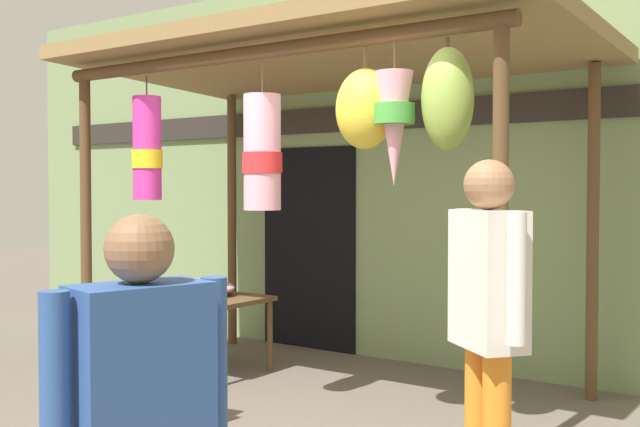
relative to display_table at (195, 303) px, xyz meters
name	(u,v)px	position (x,y,z in m)	size (l,w,h in m)	color
shop_facade	(441,163)	(1.65, 1.46, 1.23)	(11.26, 0.29, 3.64)	#7A9360
market_stall_canopy	(324,75)	(1.39, -0.02, 1.86)	(4.11, 2.31, 2.76)	brown
display_table	(195,303)	(0.00, 0.00, 0.00)	(1.24, 0.78, 0.66)	brown
flower_heap_on_table	(197,287)	(-0.02, 0.05, 0.13)	(0.78, 0.54, 0.14)	pink
folding_chair	(167,353)	(1.02, -1.30, -0.09)	(0.47, 0.47, 0.84)	beige
wicker_basket_by_table	(139,386)	(0.40, -0.99, -0.47)	(0.50, 0.50, 0.24)	brown
vendor_in_orange	(488,311)	(3.35, -1.49, 0.43)	(0.48, 0.42, 1.73)	orange
shopper_by_bananas	(141,426)	(3.03, -3.30, 0.30)	(0.32, 0.58, 1.52)	orange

